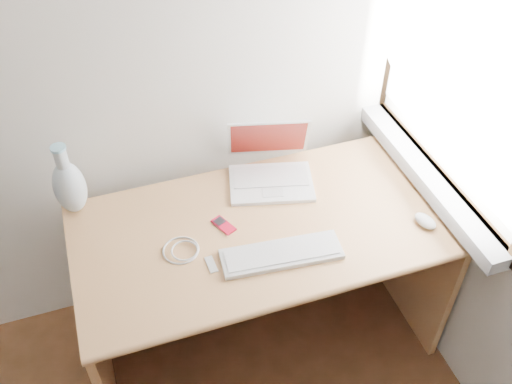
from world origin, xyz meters
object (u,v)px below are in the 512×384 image
object	(u,v)px
desk	(256,247)
laptop	(268,168)
external_keyboard	(282,254)
vase	(69,185)

from	to	relation	value
desk	laptop	world-z (taller)	laptop
laptop	external_keyboard	world-z (taller)	laptop
desk	vase	xyz separation A→B (m)	(-0.64, 0.22, 0.33)
external_keyboard	vase	world-z (taller)	vase
vase	desk	bearing A→B (deg)	-18.83
laptop	vase	world-z (taller)	vase
external_keyboard	vase	distance (m)	0.80
desk	laptop	bearing A→B (deg)	57.35
desk	vase	world-z (taller)	vase
laptop	vase	size ratio (longest dim) A/B	1.24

